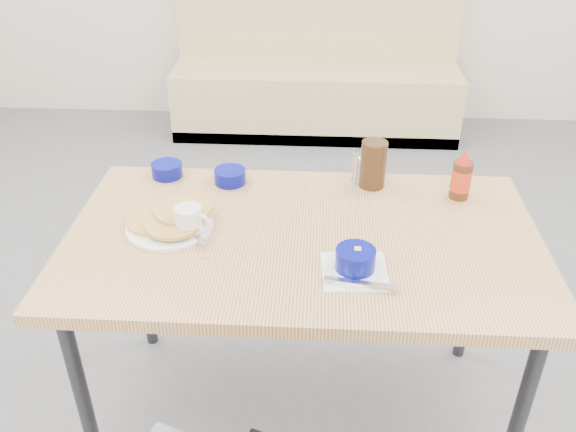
# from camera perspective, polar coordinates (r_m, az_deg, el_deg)

# --- Properties ---
(booth_bench) EXTENTS (1.90, 0.56, 1.22)m
(booth_bench) POSITION_cam_1_polar(r_m,az_deg,el_deg) (4.27, 2.65, 12.70)
(booth_bench) COLOR tan
(booth_bench) RESTS_ON ground
(dining_table) EXTENTS (1.40, 0.80, 0.76)m
(dining_table) POSITION_cam_1_polar(r_m,az_deg,el_deg) (1.83, 1.38, -3.38)
(dining_table) COLOR tan
(dining_table) RESTS_ON ground
(pancake_plate) EXTENTS (0.26, 0.26, 0.05)m
(pancake_plate) POSITION_cam_1_polar(r_m,az_deg,el_deg) (1.86, -10.96, -0.54)
(pancake_plate) COLOR white
(pancake_plate) RESTS_ON dining_table
(coffee_mug) EXTENTS (0.11, 0.08, 0.09)m
(coffee_mug) POSITION_cam_1_polar(r_m,az_deg,el_deg) (1.80, -9.18, -0.45)
(coffee_mug) COLOR white
(coffee_mug) RESTS_ON dining_table
(grits_setting) EXTENTS (0.20, 0.19, 0.07)m
(grits_setting) POSITION_cam_1_polar(r_m,az_deg,el_deg) (1.64, 6.31, -4.36)
(grits_setting) COLOR white
(grits_setting) RESTS_ON dining_table
(creamer_bowl) EXTENTS (0.11, 0.11, 0.05)m
(creamer_bowl) POSITION_cam_1_polar(r_m,az_deg,el_deg) (2.14, -11.26, 4.26)
(creamer_bowl) COLOR #050A77
(creamer_bowl) RESTS_ON dining_table
(butter_bowl) EXTENTS (0.11, 0.11, 0.05)m
(butter_bowl) POSITION_cam_1_polar(r_m,az_deg,el_deg) (2.07, -5.45, 3.71)
(butter_bowl) COLOR #050A77
(butter_bowl) RESTS_ON dining_table
(amber_tumbler) EXTENTS (0.09, 0.09, 0.16)m
(amber_tumbler) POSITION_cam_1_polar(r_m,az_deg,el_deg) (2.03, 7.98, 4.82)
(amber_tumbler) COLOR #342010
(amber_tumbler) RESTS_ON dining_table
(condiment_caddy) EXTENTS (0.10, 0.07, 0.11)m
(condiment_caddy) POSITION_cam_1_polar(r_m,az_deg,el_deg) (2.08, 7.33, 4.21)
(condiment_caddy) COLOR silver
(condiment_caddy) RESTS_ON dining_table
(syrup_bottle) EXTENTS (0.06, 0.06, 0.17)m
(syrup_bottle) POSITION_cam_1_polar(r_m,az_deg,el_deg) (2.03, 15.92, 3.50)
(syrup_bottle) COLOR #47230F
(syrup_bottle) RESTS_ON dining_table
(sugar_wrapper) EXTENTS (0.04, 0.04, 0.00)m
(sugar_wrapper) POSITION_cam_1_polar(r_m,az_deg,el_deg) (1.72, -7.96, -3.77)
(sugar_wrapper) COLOR #D56F47
(sugar_wrapper) RESTS_ON dining_table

